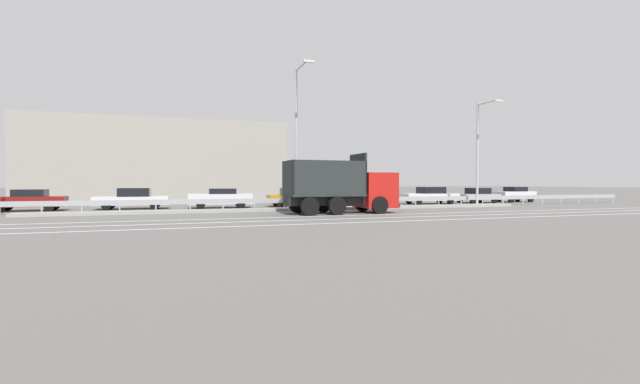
{
  "coord_description": "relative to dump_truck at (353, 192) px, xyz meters",
  "views": [
    {
      "loc": [
        -8.09,
        -24.48,
        1.85
      ],
      "look_at": [
        0.55,
        1.25,
        1.26
      ],
      "focal_mm": 24.0,
      "sensor_mm": 36.0,
      "label": 1
    }
  ],
  "objects": [
    {
      "name": "parked_car_8",
      "position": [
        20.42,
        8.65,
        -0.55
      ],
      "size": [
        3.9,
        1.88,
        1.46
      ],
      "rotation": [
        0.0,
        0.0,
        1.61
      ],
      "color": "silver",
      "rests_on": "ground_plane"
    },
    {
      "name": "lane_strip_1",
      "position": [
        -0.86,
        -3.83,
        -1.29
      ],
      "size": [
        60.82,
        0.16,
        0.01
      ],
      "primitive_type": "cube",
      "color": "silver",
      "rests_on": "ground_plane"
    },
    {
      "name": "background_building_0",
      "position": [
        -11.64,
        22.95,
        2.6
      ],
      "size": [
        23.55,
        11.97,
        7.78
      ],
      "primitive_type": "cube",
      "color": "gray",
      "rests_on": "ground_plane"
    },
    {
      "name": "parked_car_5",
      "position": [
        3.88,
        8.12,
        -0.63
      ],
      "size": [
        4.48,
        2.21,
        1.29
      ],
      "rotation": [
        0.0,
        0.0,
        -1.62
      ],
      "color": "#A3A3A8",
      "rests_on": "ground_plane"
    },
    {
      "name": "median_road_sign",
      "position": [
        -3.22,
        3.3,
        -0.05
      ],
      "size": [
        0.66,
        0.16,
        2.41
      ],
      "color": "white",
      "rests_on": "ground_plane"
    },
    {
      "name": "street_lamp_1",
      "position": [
        -2.66,
        3.12,
        3.98
      ],
      "size": [
        0.71,
        2.73,
        9.44
      ],
      "color": "#ADADB2",
      "rests_on": "ground_plane"
    },
    {
      "name": "median_guardrail",
      "position": [
        -2.13,
        4.69,
        -0.72
      ],
      "size": [
        60.82,
        0.09,
        0.78
      ],
      "color": "#9EA0A5",
      "rests_on": "ground_plane"
    },
    {
      "name": "parked_car_4",
      "position": [
        -1.55,
        8.22,
        -0.56
      ],
      "size": [
        4.09,
        2.14,
        1.45
      ],
      "rotation": [
        0.0,
        0.0,
        -1.61
      ],
      "color": "#B27A14",
      "rests_on": "ground_plane"
    },
    {
      "name": "dump_truck",
      "position": [
        0.0,
        0.0,
        0.0
      ],
      "size": [
        6.91,
        2.8,
        3.62
      ],
      "rotation": [
        0.0,
        0.0,
        -1.54
      ],
      "color": "red",
      "rests_on": "ground_plane"
    },
    {
      "name": "parked_car_7",
      "position": [
        16.0,
        8.53,
        -0.6
      ],
      "size": [
        3.96,
        2.12,
        1.37
      ],
      "rotation": [
        0.0,
        0.0,
        1.6
      ],
      "color": "#A3A3A8",
      "rests_on": "ground_plane"
    },
    {
      "name": "parked_car_3",
      "position": [
        -7.15,
        7.91,
        -0.55
      ],
      "size": [
        4.62,
        2.12,
        1.43
      ],
      "rotation": [
        0.0,
        0.0,
        1.52
      ],
      "color": "silver",
      "rests_on": "ground_plane"
    },
    {
      "name": "street_lamp_2",
      "position": [
        11.96,
        3.29,
        3.22
      ],
      "size": [
        0.71,
        2.32,
        8.05
      ],
      "color": "#ADADB2",
      "rests_on": "ground_plane"
    },
    {
      "name": "ground_plane",
      "position": [
        -2.13,
        0.39,
        -1.29
      ],
      "size": [
        320.0,
        320.0,
        0.0
      ],
      "primitive_type": "plane",
      "color": "#605E5B"
    },
    {
      "name": "parked_car_1",
      "position": [
        -19.4,
        8.4,
        -0.57
      ],
      "size": [
        4.42,
        1.97,
        1.42
      ],
      "rotation": [
        0.0,
        0.0,
        1.61
      ],
      "color": "maroon",
      "rests_on": "ground_plane"
    },
    {
      "name": "lane_strip_0",
      "position": [
        -0.86,
        -1.82,
        -1.29
      ],
      "size": [
        60.82,
        0.16,
        0.01
      ],
      "primitive_type": "cube",
      "color": "silver",
      "rests_on": "ground_plane"
    },
    {
      "name": "lane_strip_2",
      "position": [
        -0.86,
        -5.87,
        -1.29
      ],
      "size": [
        60.82,
        0.16,
        0.01
      ],
      "primitive_type": "cube",
      "color": "silver",
      "rests_on": "ground_plane"
    },
    {
      "name": "parked_car_2",
      "position": [
        -13.13,
        8.48,
        -0.56
      ],
      "size": [
        4.91,
        2.1,
        1.48
      ],
      "rotation": [
        0.0,
        0.0,
        1.55
      ],
      "color": "silver",
      "rests_on": "ground_plane"
    },
    {
      "name": "median_island",
      "position": [
        -2.13,
        3.3,
        -1.2
      ],
      "size": [
        33.45,
        1.1,
        0.18
      ],
      "primitive_type": "cube",
      "color": "gray",
      "rests_on": "ground_plane"
    },
    {
      "name": "parked_car_6",
      "position": [
        10.71,
        8.13,
        -0.55
      ],
      "size": [
        4.95,
        2.25,
        1.49
      ],
      "rotation": [
        0.0,
        0.0,
        1.5
      ],
      "color": "silver",
      "rests_on": "ground_plane"
    }
  ]
}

